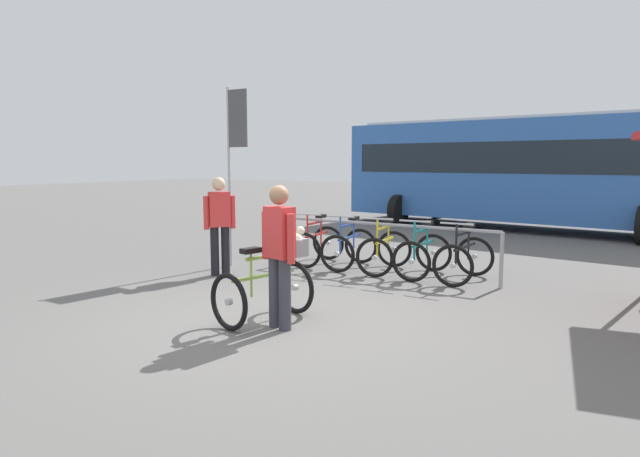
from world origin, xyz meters
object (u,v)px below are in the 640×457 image
(racked_bike_blue, at_px, (349,248))
(pedestrian_with_backpack, at_px, (219,219))
(featured_bicycle, at_px, (271,280))
(banner_flag, at_px, (234,143))
(racked_bike_teal, at_px, (423,255))
(racked_bike_red, at_px, (317,244))
(bus_distant, at_px, (523,167))
(racked_bike_yellow, at_px, (385,251))
(racked_bike_black, at_px, (464,259))
(person_with_featured_bike, at_px, (279,250))

(racked_bike_blue, relative_size, pedestrian_with_backpack, 0.71)
(featured_bicycle, xyz_separation_m, banner_flag, (-2.59, 2.42, 1.74))
(racked_bike_teal, height_order, banner_flag, banner_flag)
(racked_bike_red, relative_size, featured_bicycle, 0.95)
(racked_bike_red, height_order, racked_bike_teal, same)
(bus_distant, xyz_separation_m, banner_flag, (-3.11, -8.62, 0.49))
(banner_flag, bearing_deg, bus_distant, 70.15)
(racked_bike_yellow, height_order, banner_flag, banner_flag)
(racked_bike_red, distance_m, pedestrian_with_backpack, 1.99)
(racked_bike_black, relative_size, person_with_featured_bike, 0.67)
(racked_bike_blue, distance_m, racked_bike_yellow, 0.70)
(racked_bike_red, bearing_deg, racked_bike_teal, -1.08)
(racked_bike_yellow, bearing_deg, pedestrian_with_backpack, -143.32)
(racked_bike_yellow, height_order, pedestrian_with_backpack, pedestrian_with_backpack)
(racked_bike_blue, bearing_deg, racked_bike_black, -1.08)
(racked_bike_blue, height_order, bus_distant, bus_distant)
(person_with_featured_bike, bearing_deg, racked_bike_teal, 85.16)
(racked_bike_blue, relative_size, bus_distant, 0.11)
(racked_bike_red, bearing_deg, featured_bicycle, -66.35)
(racked_bike_red, height_order, racked_bike_yellow, same)
(featured_bicycle, height_order, person_with_featured_bike, person_with_featured_bike)
(racked_bike_blue, height_order, person_with_featured_bike, person_with_featured_bike)
(racked_bike_teal, distance_m, featured_bicycle, 3.42)
(banner_flag, bearing_deg, featured_bicycle, -42.97)
(racked_bike_yellow, bearing_deg, banner_flag, -158.97)
(racked_bike_yellow, xyz_separation_m, racked_bike_black, (1.40, -0.03, -0.00))
(person_with_featured_bike, bearing_deg, pedestrian_with_backpack, 143.60)
(racked_bike_teal, xyz_separation_m, featured_bicycle, (-0.61, -3.36, 0.12))
(pedestrian_with_backpack, distance_m, banner_flag, 1.50)
(racked_bike_blue, relative_size, racked_bike_black, 1.06)
(person_with_featured_bike, relative_size, pedestrian_with_backpack, 1.00)
(racked_bike_blue, xyz_separation_m, racked_bike_teal, (1.40, -0.03, 0.00))
(racked_bike_yellow, xyz_separation_m, pedestrian_with_backpack, (-2.25, -1.68, 0.57))
(racked_bike_blue, xyz_separation_m, racked_bike_yellow, (0.70, -0.01, 0.00))
(pedestrian_with_backpack, xyz_separation_m, banner_flag, (-0.25, 0.71, 1.29))
(racked_bike_black, bearing_deg, racked_bike_blue, 178.92)
(racked_bike_yellow, relative_size, banner_flag, 0.36)
(bus_distant, bearing_deg, pedestrian_with_backpack, -107.04)
(person_with_featured_bike, distance_m, pedestrian_with_backpack, 3.29)
(racked_bike_red, distance_m, racked_bike_black, 2.80)
(racked_bike_blue, bearing_deg, banner_flag, -151.59)
(racked_bike_black, bearing_deg, banner_flag, -166.52)
(racked_bike_black, bearing_deg, racked_bike_red, 178.92)
(racked_bike_blue, xyz_separation_m, pedestrian_with_backpack, (-1.55, -1.69, 0.57))
(person_with_featured_bike, distance_m, bus_distant, 11.32)
(banner_flag, bearing_deg, racked_bike_blue, 28.41)
(featured_bicycle, distance_m, banner_flag, 3.95)
(racked_bike_yellow, distance_m, racked_bike_black, 1.40)
(racked_bike_black, height_order, pedestrian_with_backpack, pedestrian_with_backpack)
(racked_bike_yellow, xyz_separation_m, bus_distant, (0.61, 7.66, 1.37))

